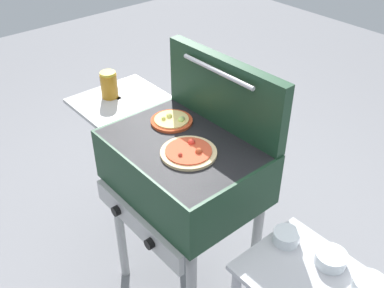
% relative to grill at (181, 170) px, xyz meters
% --- Properties ---
extents(ground_plane, '(8.00, 8.00, 0.00)m').
position_rel_grill_xyz_m(ground_plane, '(0.01, 0.00, -0.76)').
color(ground_plane, gray).
extents(grill, '(0.96, 0.53, 0.90)m').
position_rel_grill_xyz_m(grill, '(0.00, 0.00, 0.00)').
color(grill, '#193823').
rests_on(grill, ground_plane).
extents(grill_lid_open, '(0.63, 0.09, 0.30)m').
position_rel_grill_xyz_m(grill_lid_open, '(0.01, 0.22, 0.30)').
color(grill_lid_open, '#193823').
rests_on(grill_lid_open, grill).
extents(pizza_cheese, '(0.18, 0.18, 0.04)m').
position_rel_grill_xyz_m(pizza_cheese, '(-0.14, 0.06, 0.15)').
color(pizza_cheese, '#C64723').
rests_on(pizza_cheese, grill).
extents(pizza_pepperoni, '(0.22, 0.22, 0.04)m').
position_rel_grill_xyz_m(pizza_pepperoni, '(0.08, -0.03, 0.15)').
color(pizza_pepperoni, beige).
rests_on(pizza_pepperoni, grill).
extents(sauce_jar, '(0.08, 0.08, 0.13)m').
position_rel_grill_xyz_m(sauce_jar, '(-0.50, -0.02, 0.21)').
color(sauce_jar, '#B77A1E').
rests_on(sauce_jar, grill).
extents(topping_bowl_near, '(0.11, 0.11, 0.04)m').
position_rel_grill_xyz_m(topping_bowl_near, '(0.68, 0.10, -0.03)').
color(topping_bowl_near, silver).
rests_on(topping_bowl_near, prep_table).
extents(topping_bowl_far, '(0.11, 0.11, 0.04)m').
position_rel_grill_xyz_m(topping_bowl_far, '(0.82, 0.10, -0.03)').
color(topping_bowl_far, silver).
rests_on(topping_bowl_far, prep_table).
extents(topping_bowl_middle, '(0.10, 0.10, 0.04)m').
position_rel_grill_xyz_m(topping_bowl_middle, '(0.52, 0.07, -0.03)').
color(topping_bowl_middle, silver).
rests_on(topping_bowl_middle, prep_table).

